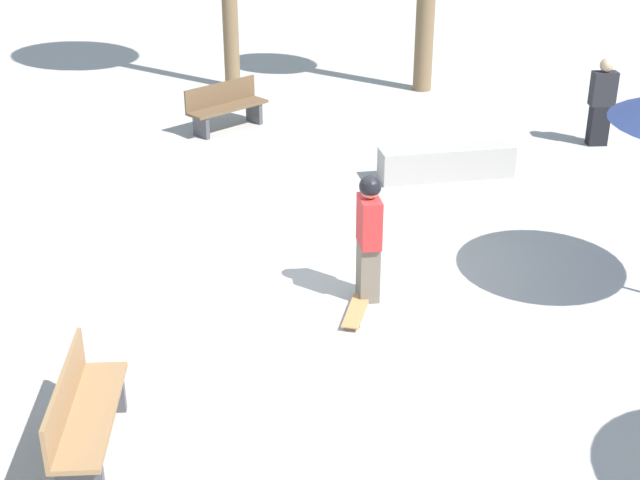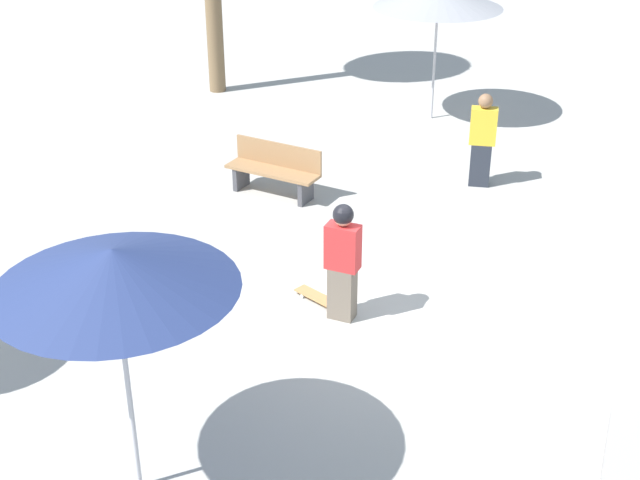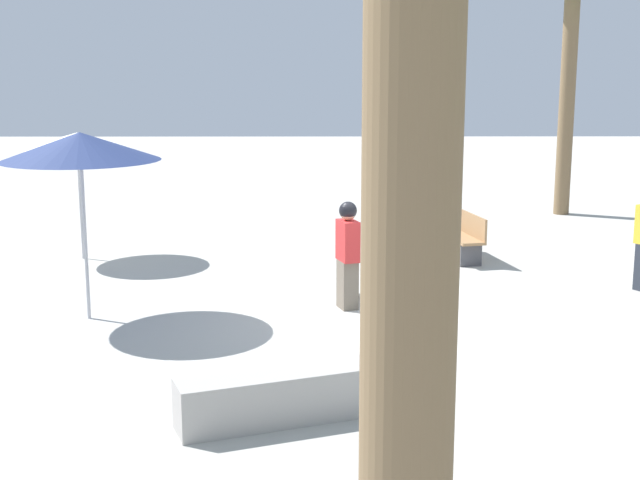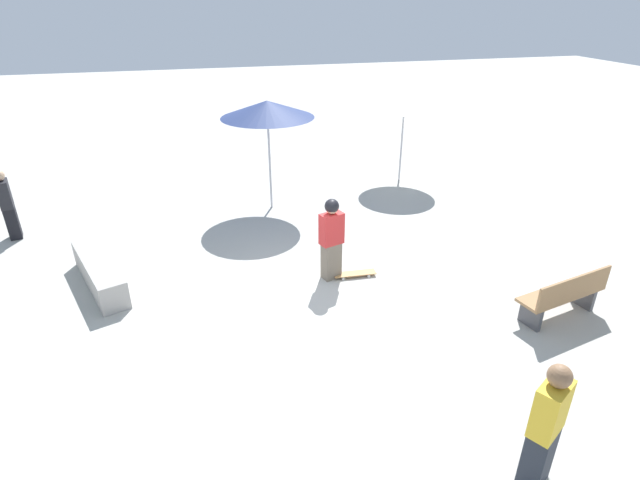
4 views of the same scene
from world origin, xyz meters
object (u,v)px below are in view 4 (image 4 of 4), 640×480
object	(u,v)px
skateboard	(355,274)
bench_far	(564,295)
shade_umbrella_white	(405,103)
shade_umbrella_navy	(267,109)
skater_main	(332,237)
bystander_watching	(546,427)
concrete_ledge	(100,273)
bystander_far	(7,205)

from	to	relation	value
skateboard	bench_far	bearing A→B (deg)	-33.24
shade_umbrella_white	shade_umbrella_navy	distance (m)	4.00
skater_main	skateboard	distance (m)	0.91
skateboard	shade_umbrella_white	world-z (taller)	shade_umbrella_white
shade_umbrella_white	bystander_watching	distance (m)	9.85
bench_far	shade_umbrella_navy	bearing A→B (deg)	110.63
skateboard	bench_far	distance (m)	3.57
bystander_watching	shade_umbrella_navy	bearing A→B (deg)	-111.06
concrete_ledge	bench_far	bearing A→B (deg)	158.23
bench_far	bystander_watching	size ratio (longest dim) A/B	1.04
bystander_watching	bystander_far	bearing A→B (deg)	-79.55
skater_main	shade_umbrella_navy	distance (m)	4.01
skater_main	bystander_far	distance (m)	7.06
concrete_ledge	shade_umbrella_navy	size ratio (longest dim) A/B	0.84
concrete_ledge	shade_umbrella_white	world-z (taller)	shade_umbrella_white
bench_far	shade_umbrella_navy	distance (m)	7.25
shade_umbrella_navy	concrete_ledge	bearing A→B (deg)	38.26
shade_umbrella_navy	bystander_watching	xyz separation A→B (m)	(-1.48, 8.40, -1.62)
skater_main	concrete_ledge	distance (m)	4.26
shade_umbrella_white	bench_far	bearing A→B (deg)	89.66
shade_umbrella_navy	bystander_watching	distance (m)	8.68
skateboard	concrete_ledge	world-z (taller)	concrete_ledge
shade_umbrella_white	shade_umbrella_navy	size ratio (longest dim) A/B	0.88
concrete_ledge	bystander_watching	size ratio (longest dim) A/B	1.38
concrete_ledge	skater_main	bearing A→B (deg)	169.24
shade_umbrella_white	skater_main	bearing A→B (deg)	54.71
shade_umbrella_navy	bystander_far	world-z (taller)	shade_umbrella_navy
bystander_watching	bystander_far	xyz separation A→B (m)	(7.17, -8.11, -0.03)
skateboard	shade_umbrella_navy	size ratio (longest dim) A/B	0.31
skater_main	shade_umbrella_navy	world-z (taller)	shade_umbrella_navy
bench_far	bystander_far	size ratio (longest dim) A/B	1.07
bench_far	bystander_watching	bearing A→B (deg)	-144.80
bench_far	shade_umbrella_white	world-z (taller)	shade_umbrella_white
shade_umbrella_navy	skateboard	bearing A→B (deg)	104.33
skater_main	concrete_ledge	size ratio (longest dim) A/B	0.72
shade_umbrella_navy	skater_main	bearing A→B (deg)	97.96
skateboard	skater_main	bearing A→B (deg)	172.69
shade_umbrella_white	shade_umbrella_navy	bearing A→B (deg)	15.43
concrete_ledge	bystander_far	world-z (taller)	bystander_far
bystander_far	bench_far	bearing A→B (deg)	-134.05
skateboard	concrete_ledge	xyz separation A→B (m)	(4.59, -0.87, 0.20)
concrete_ledge	bench_far	distance (m)	8.02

